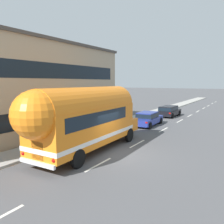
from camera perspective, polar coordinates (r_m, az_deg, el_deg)
name	(u,v)px	position (r m, az deg, el deg)	size (l,w,h in m)	color
ground_plane	(118,154)	(14.19, 1.51, -10.62)	(300.00, 300.00, 0.00)	#4C4C4F
lane_markings	(155,120)	(26.89, 10.70, -2.02)	(3.95, 80.00, 0.01)	silver
sidewalk_slab	(125,122)	(25.00, 3.27, -2.46)	(2.25, 90.00, 0.15)	#9E9B93
painted_bus	(84,117)	(13.92, -7.16, -1.26)	(2.79, 10.62, 4.12)	orange
car_lead	(148,118)	(23.49, 8.99, -1.54)	(2.01, 4.72, 1.37)	navy
car_second	(169,110)	(30.07, 14.23, 0.39)	(1.98, 4.47, 1.37)	black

